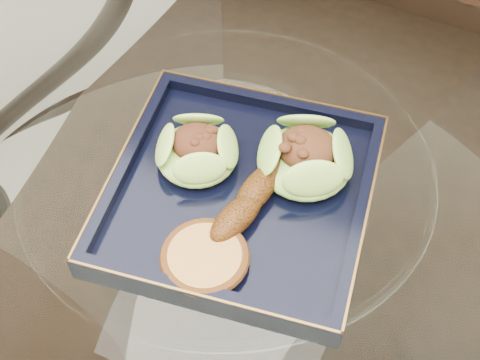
% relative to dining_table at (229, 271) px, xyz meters
% --- Properties ---
extents(dining_table, '(1.13, 1.13, 0.77)m').
position_rel_dining_table_xyz_m(dining_table, '(0.00, 0.00, 0.00)').
color(dining_table, white).
rests_on(dining_table, ground).
extents(dining_chair, '(0.48, 0.48, 1.07)m').
position_rel_dining_table_xyz_m(dining_chair, '(0.01, 0.32, 0.00)').
color(dining_chair, black).
rests_on(dining_chair, ground).
extents(navy_plate, '(0.30, 0.30, 0.02)m').
position_rel_dining_table_xyz_m(navy_plate, '(0.01, 0.00, 0.17)').
color(navy_plate, black).
rests_on(navy_plate, dining_table).
extents(lettuce_wrap_left, '(0.09, 0.09, 0.03)m').
position_rel_dining_table_xyz_m(lettuce_wrap_left, '(-0.04, 0.02, 0.20)').
color(lettuce_wrap_left, '#5C8C28').
rests_on(lettuce_wrap_left, navy_plate).
extents(lettuce_wrap_right, '(0.10, 0.10, 0.04)m').
position_rel_dining_table_xyz_m(lettuce_wrap_right, '(0.07, 0.06, 0.20)').
color(lettuce_wrap_right, '#61942B').
rests_on(lettuce_wrap_right, navy_plate).
extents(roasted_plantain, '(0.05, 0.15, 0.03)m').
position_rel_dining_table_xyz_m(roasted_plantain, '(0.03, 0.00, 0.20)').
color(roasted_plantain, '#5D2E09').
rests_on(roasted_plantain, navy_plate).
extents(crumb_patty, '(0.09, 0.09, 0.01)m').
position_rel_dining_table_xyz_m(crumb_patty, '(0.02, -0.09, 0.19)').
color(crumb_patty, '#B77B3D').
rests_on(crumb_patty, navy_plate).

